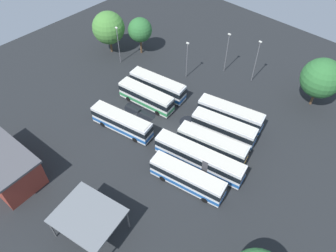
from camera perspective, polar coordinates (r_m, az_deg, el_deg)
name	(u,v)px	position (r m, az deg, el deg)	size (l,w,h in m)	color
ground_plane	(171,132)	(54.47, 0.46, -1.15)	(92.89, 92.89, 0.00)	black
bus_row0_slot0	(230,114)	(55.93, 10.99, 2.07)	(11.57, 5.00, 3.51)	silver
bus_row0_slot1	(224,128)	(53.39, 9.84, -0.38)	(10.98, 4.77, 3.51)	silver
bus_row0_slot2	(212,144)	(50.79, 7.84, -3.20)	(11.51, 4.86, 3.51)	silver
bus_row0_slot3	(199,158)	(48.82, 5.56, -5.66)	(14.46, 5.29, 3.51)	silver
bus_row0_slot4	(187,178)	(46.55, 3.44, -9.18)	(11.50, 4.66, 3.51)	silver
bus_row1_slot0	(158,85)	(60.71, -1.85, 7.22)	(11.45, 4.32, 3.51)	silver
bus_row1_slot1	(146,97)	(58.36, -3.91, 5.21)	(11.02, 3.99, 3.51)	silver
bus_row1_slot3	(122,122)	(54.13, -8.21, 0.70)	(11.31, 4.60, 3.51)	silver
depot_building	(2,164)	(52.79, -27.35, -5.97)	(12.99, 7.25, 5.24)	maroon
maintenance_shelter	(88,216)	(41.97, -14.08, -15.26)	(9.09, 8.07, 4.37)	slate
lamp_post_mid_lot	(187,59)	(63.28, 3.38, 11.83)	(0.56, 0.28, 7.89)	slate
lamp_post_by_building	(118,44)	(68.09, -8.80, 14.23)	(0.56, 0.28, 8.17)	slate
lamp_post_near_entrance	(227,51)	(65.71, 10.41, 12.90)	(0.56, 0.28, 8.54)	slate
lamp_post_far_corner	(256,60)	(64.12, 15.38, 11.22)	(0.56, 0.28, 8.91)	slate
tree_south_edge	(321,78)	(61.66, 25.55, 7.67)	(6.97, 6.97, 9.43)	brown
tree_north_edge	(108,28)	(71.32, -10.52, 16.77)	(6.79, 6.79, 9.17)	brown
tree_northwest	(140,30)	(70.22, -4.99, 16.63)	(5.05, 5.05, 8.05)	brown
puddle_front_lane	(130,122)	(56.52, -6.84, 0.65)	(2.76, 2.76, 0.01)	black
puddle_centre_drain	(146,115)	(57.52, -3.91, 1.94)	(3.42, 3.42, 0.01)	black
puddle_back_corner	(133,108)	(59.15, -6.17, 3.27)	(3.29, 3.29, 0.01)	black
puddle_between_rows	(188,122)	(56.29, 3.60, 0.73)	(3.06, 3.06, 0.01)	black
puddle_near_shelter	(183,91)	(62.49, 2.76, 6.31)	(1.89, 1.89, 0.01)	black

